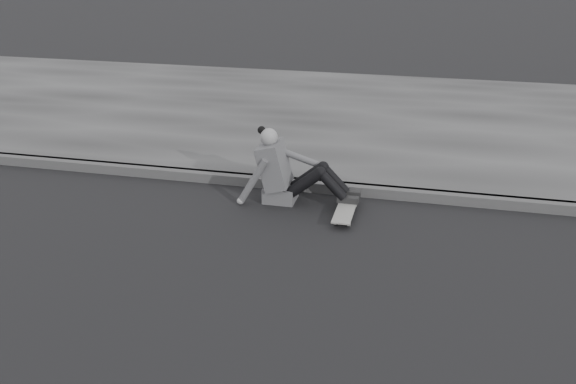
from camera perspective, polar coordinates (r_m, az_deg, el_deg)
name	(u,v)px	position (r m, az deg, el deg)	size (l,w,h in m)	color
ground	(414,326)	(5.35, 11.15, -11.58)	(80.00, 80.00, 0.00)	black
curb	(426,196)	(7.60, 12.14, -0.32)	(24.00, 0.16, 0.12)	#444444
sidewalk	(432,123)	(10.45, 12.69, 6.03)	(24.00, 6.00, 0.12)	#393939
skateboard	(346,210)	(7.07, 5.15, -1.57)	(0.20, 0.78, 0.09)	gray
seated_woman	(286,172)	(7.31, -0.20, 1.81)	(1.38, 0.46, 0.88)	#515153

